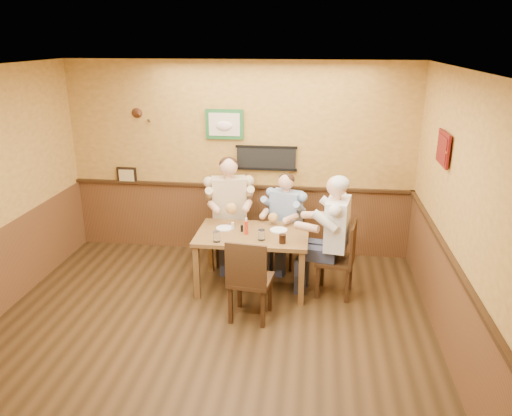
{
  "coord_description": "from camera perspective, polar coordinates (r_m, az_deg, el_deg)",
  "views": [
    {
      "loc": [
        1.11,
        -4.44,
        3.09
      ],
      "look_at": [
        0.39,
        1.28,
        1.1
      ],
      "focal_mm": 35.0,
      "sensor_mm": 36.0,
      "label": 1
    }
  ],
  "objects": [
    {
      "name": "room",
      "position": [
        4.92,
        -4.63,
        2.39
      ],
      "size": [
        5.02,
        5.03,
        2.81
      ],
      "color": "black",
      "rests_on": "ground"
    },
    {
      "name": "dining_table",
      "position": [
        6.32,
        -0.39,
        -3.63
      ],
      "size": [
        1.4,
        0.9,
        0.75
      ],
      "color": "brown",
      "rests_on": "ground"
    },
    {
      "name": "chair_back_left",
      "position": [
        7.1,
        -3.04,
        -2.54
      ],
      "size": [
        0.54,
        0.54,
        0.97
      ],
      "primitive_type": null,
      "rotation": [
        0.0,
        0.0,
        0.24
      ],
      "color": "#392312",
      "rests_on": "ground"
    },
    {
      "name": "chair_back_right",
      "position": [
        7.03,
        3.41,
        -3.33
      ],
      "size": [
        0.5,
        0.5,
        0.85
      ],
      "primitive_type": null,
      "rotation": [
        0.0,
        0.0,
        -0.37
      ],
      "color": "#392312",
      "rests_on": "ground"
    },
    {
      "name": "chair_right_end",
      "position": [
        6.29,
        9.06,
        -5.72
      ],
      "size": [
        0.52,
        0.52,
        0.97
      ],
      "primitive_type": null,
      "rotation": [
        0.0,
        0.0,
        -1.74
      ],
      "color": "#392312",
      "rests_on": "ground"
    },
    {
      "name": "chair_near_side",
      "position": [
        5.7,
        -0.61,
        -7.98
      ],
      "size": [
        0.51,
        0.51,
        1.0
      ],
      "primitive_type": null,
      "rotation": [
        0.0,
        0.0,
        3.02
      ],
      "color": "#392312",
      "rests_on": "ground"
    },
    {
      "name": "diner_tan_shirt",
      "position": [
        7.02,
        -3.07,
        -0.96
      ],
      "size": [
        0.77,
        0.77,
        1.39
      ],
      "primitive_type": null,
      "rotation": [
        0.0,
        0.0,
        0.24
      ],
      "color": "beige",
      "rests_on": "ground"
    },
    {
      "name": "diner_blue_polo",
      "position": [
        6.96,
        3.44,
        -1.95
      ],
      "size": [
        0.72,
        0.72,
        1.21
      ],
      "primitive_type": null,
      "rotation": [
        0.0,
        0.0,
        -0.37
      ],
      "color": "#859FC8",
      "rests_on": "ground"
    },
    {
      "name": "diner_white_elder",
      "position": [
        6.2,
        9.16,
        -3.98
      ],
      "size": [
        0.74,
        0.74,
        1.39
      ],
      "primitive_type": null,
      "rotation": [
        0.0,
        0.0,
        -1.74
      ],
      "color": "silver",
      "rests_on": "ground"
    },
    {
      "name": "water_glass_left",
      "position": [
        6.01,
        -4.53,
        -3.28
      ],
      "size": [
        0.1,
        0.1,
        0.13
      ],
      "primitive_type": "cylinder",
      "rotation": [
        0.0,
        0.0,
        -0.2
      ],
      "color": "white",
      "rests_on": "dining_table"
    },
    {
      "name": "water_glass_mid",
      "position": [
        6.04,
        0.64,
        -3.1
      ],
      "size": [
        0.11,
        0.11,
        0.13
      ],
      "primitive_type": "cylinder",
      "rotation": [
        0.0,
        0.0,
        -0.32
      ],
      "color": "white",
      "rests_on": "dining_table"
    },
    {
      "name": "cola_tumbler",
      "position": [
        5.97,
        3.04,
        -3.54
      ],
      "size": [
        0.1,
        0.1,
        0.11
      ],
      "primitive_type": "cylinder",
      "rotation": [
        0.0,
        0.0,
        0.21
      ],
      "color": "black",
      "rests_on": "dining_table"
    },
    {
      "name": "hot_sauce_bottle",
      "position": [
        6.21,
        -1.13,
        -2.16
      ],
      "size": [
        0.05,
        0.05,
        0.19
      ],
      "primitive_type": "cylinder",
      "rotation": [
        0.0,
        0.0,
        0.08
      ],
      "color": "red",
      "rests_on": "dining_table"
    },
    {
      "name": "salt_shaker",
      "position": [
        6.38,
        -2.69,
        -2.06
      ],
      "size": [
        0.05,
        0.05,
        0.09
      ],
      "primitive_type": "cylinder",
      "rotation": [
        0.0,
        0.0,
        -0.24
      ],
      "color": "silver",
      "rests_on": "dining_table"
    },
    {
      "name": "pepper_shaker",
      "position": [
        6.31,
        -1.63,
        -2.34
      ],
      "size": [
        0.04,
        0.04,
        0.08
      ],
      "primitive_type": "cylinder",
      "rotation": [
        0.0,
        0.0,
        0.42
      ],
      "color": "black",
      "rests_on": "dining_table"
    },
    {
      "name": "plate_far_left",
      "position": [
        6.43,
        -3.62,
        -2.3
      ],
      "size": [
        0.28,
        0.28,
        0.01
      ],
      "primitive_type": "cylinder",
      "rotation": [
        0.0,
        0.0,
        0.39
      ],
      "color": "white",
      "rests_on": "dining_table"
    },
    {
      "name": "plate_far_right",
      "position": [
        6.36,
        2.61,
        -2.53
      ],
      "size": [
        0.29,
        0.29,
        0.01
      ],
      "primitive_type": "cylinder",
      "rotation": [
        0.0,
        0.0,
        0.37
      ],
      "color": "white",
      "rests_on": "dining_table"
    }
  ]
}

